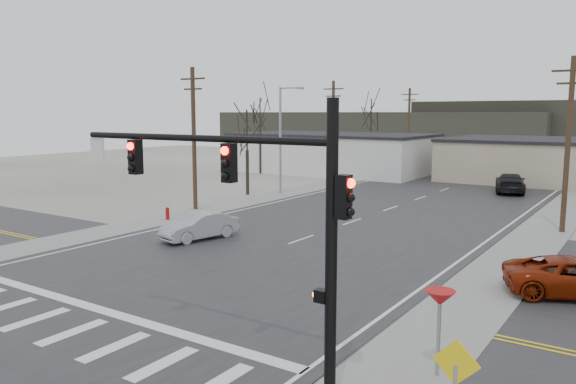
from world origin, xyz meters
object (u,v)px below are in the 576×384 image
(sedan_crossing, at_px, (199,226))
(car_far_b, at_px, (468,155))
(fire_hydrant, at_px, (167,213))
(car_far_a, at_px, (510,183))
(traffic_signal_mast, at_px, (264,203))

(sedan_crossing, distance_m, car_far_b, 60.08)
(fire_hydrant, bearing_deg, car_far_a, 58.50)
(fire_hydrant, xyz_separation_m, sedan_crossing, (5.54, -3.02, 0.31))
(fire_hydrant, relative_size, car_far_a, 0.15)
(car_far_b, bearing_deg, traffic_signal_mast, -82.87)
(fire_hydrant, height_order, car_far_a, car_far_a)
(sedan_crossing, height_order, car_far_a, car_far_a)
(fire_hydrant, bearing_deg, traffic_signal_mast, -38.13)
(traffic_signal_mast, xyz_separation_m, car_far_a, (-2.61, 39.46, -3.79))
(car_far_a, xyz_separation_m, car_far_b, (-12.78, 31.74, -0.15))
(car_far_a, bearing_deg, fire_hydrant, 44.50)
(traffic_signal_mast, relative_size, sedan_crossing, 2.05)
(traffic_signal_mast, xyz_separation_m, sedan_crossing, (-12.56, 11.19, -3.91))
(car_far_a, bearing_deg, sedan_crossing, 56.62)
(fire_hydrant, xyz_separation_m, car_far_a, (15.48, 25.26, 0.43))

